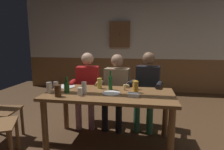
{
  "coord_description": "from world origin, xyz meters",
  "views": [
    {
      "loc": [
        0.46,
        -2.51,
        1.41
      ],
      "look_at": [
        0.0,
        0.17,
        0.94
      ],
      "focal_mm": 30.94,
      "sensor_mm": 36.0,
      "label": 1
    }
  ],
  "objects_px": {
    "dining_table": "(109,100)",
    "person_1": "(116,87)",
    "plate_1": "(111,93)",
    "condiment_caddy": "(134,95)",
    "pint_glass_4": "(100,83)",
    "wall_dart_cabinet": "(120,34)",
    "bottle_1": "(67,87)",
    "person_0": "(87,85)",
    "pint_glass_0": "(49,88)",
    "person_2": "(147,87)",
    "table_candle": "(124,87)",
    "pint_glass_1": "(135,85)",
    "bottle_0": "(110,82)",
    "pint_glass_6": "(80,92)",
    "pint_glass_7": "(136,87)",
    "pint_glass_5": "(56,87)",
    "pint_glass_2": "(58,91)",
    "plate_0": "(66,87)",
    "pint_glass_3": "(84,88)"
  },
  "relations": [
    {
      "from": "plate_0",
      "to": "table_candle",
      "type": "bearing_deg",
      "value": -1.76
    },
    {
      "from": "pint_glass_1",
      "to": "dining_table",
      "type": "bearing_deg",
      "value": -141.82
    },
    {
      "from": "bottle_0",
      "to": "bottle_1",
      "type": "height_order",
      "value": "bottle_0"
    },
    {
      "from": "bottle_1",
      "to": "pint_glass_4",
      "type": "relative_size",
      "value": 1.43
    },
    {
      "from": "dining_table",
      "to": "pint_glass_1",
      "type": "distance_m",
      "value": 0.45
    },
    {
      "from": "plate_0",
      "to": "pint_glass_4",
      "type": "relative_size",
      "value": 1.84
    },
    {
      "from": "person_1",
      "to": "pint_glass_2",
      "type": "distance_m",
      "value": 1.11
    },
    {
      "from": "pint_glass_4",
      "to": "wall_dart_cabinet",
      "type": "relative_size",
      "value": 0.22
    },
    {
      "from": "plate_0",
      "to": "pint_glass_5",
      "type": "bearing_deg",
      "value": -86.77
    },
    {
      "from": "person_0",
      "to": "person_1",
      "type": "relative_size",
      "value": 1.02
    },
    {
      "from": "dining_table",
      "to": "pint_glass_4",
      "type": "bearing_deg",
      "value": 129.83
    },
    {
      "from": "bottle_0",
      "to": "pint_glass_7",
      "type": "xyz_separation_m",
      "value": [
        0.37,
        -0.1,
        -0.03
      ]
    },
    {
      "from": "person_2",
      "to": "pint_glass_6",
      "type": "xyz_separation_m",
      "value": [
        -0.85,
        -0.84,
        0.1
      ]
    },
    {
      "from": "person_0",
      "to": "condiment_caddy",
      "type": "height_order",
      "value": "person_0"
    },
    {
      "from": "dining_table",
      "to": "pint_glass_3",
      "type": "xyz_separation_m",
      "value": [
        -0.32,
        -0.09,
        0.18
      ]
    },
    {
      "from": "bottle_0",
      "to": "bottle_1",
      "type": "distance_m",
      "value": 0.61
    },
    {
      "from": "pint_glass_0",
      "to": "pint_glass_3",
      "type": "relative_size",
      "value": 0.94
    },
    {
      "from": "person_0",
      "to": "pint_glass_5",
      "type": "bearing_deg",
      "value": 69.12
    },
    {
      "from": "pint_glass_4",
      "to": "wall_dart_cabinet",
      "type": "xyz_separation_m",
      "value": [
        -0.07,
        2.73,
        0.8
      ]
    },
    {
      "from": "person_2",
      "to": "table_candle",
      "type": "relative_size",
      "value": 15.51
    },
    {
      "from": "table_candle",
      "to": "pint_glass_4",
      "type": "bearing_deg",
      "value": 173.15
    },
    {
      "from": "person_1",
      "to": "person_2",
      "type": "distance_m",
      "value": 0.51
    },
    {
      "from": "person_1",
      "to": "bottle_0",
      "type": "distance_m",
      "value": 0.49
    },
    {
      "from": "person_0",
      "to": "person_1",
      "type": "xyz_separation_m",
      "value": [
        0.5,
        -0.0,
        -0.01
      ]
    },
    {
      "from": "person_2",
      "to": "wall_dart_cabinet",
      "type": "bearing_deg",
      "value": -60.67
    },
    {
      "from": "person_0",
      "to": "pint_glass_6",
      "type": "height_order",
      "value": "person_0"
    },
    {
      "from": "bottle_1",
      "to": "person_1",
      "type": "bearing_deg",
      "value": 51.56
    },
    {
      "from": "person_1",
      "to": "pint_glass_5",
      "type": "xyz_separation_m",
      "value": [
        -0.69,
        -0.78,
        0.14
      ]
    },
    {
      "from": "plate_0",
      "to": "bottle_1",
      "type": "distance_m",
      "value": 0.32
    },
    {
      "from": "plate_0",
      "to": "pint_glass_2",
      "type": "xyz_separation_m",
      "value": [
        0.11,
        -0.49,
        0.07
      ]
    },
    {
      "from": "pint_glass_4",
      "to": "pint_glass_7",
      "type": "xyz_separation_m",
      "value": [
        0.54,
        -0.15,
        0.0
      ]
    },
    {
      "from": "bottle_0",
      "to": "pint_glass_5",
      "type": "distance_m",
      "value": 0.75
    },
    {
      "from": "dining_table",
      "to": "bottle_1",
      "type": "relative_size",
      "value": 7.92
    },
    {
      "from": "table_candle",
      "to": "wall_dart_cabinet",
      "type": "height_order",
      "value": "wall_dart_cabinet"
    },
    {
      "from": "condiment_caddy",
      "to": "pint_glass_3",
      "type": "height_order",
      "value": "pint_glass_3"
    },
    {
      "from": "condiment_caddy",
      "to": "pint_glass_1",
      "type": "relative_size",
      "value": 1.08
    },
    {
      "from": "pint_glass_7",
      "to": "plate_1",
      "type": "bearing_deg",
      "value": -159.21
    },
    {
      "from": "bottle_0",
      "to": "person_2",
      "type": "bearing_deg",
      "value": 42.03
    },
    {
      "from": "dining_table",
      "to": "person_1",
      "type": "distance_m",
      "value": 0.64
    },
    {
      "from": "plate_1",
      "to": "condiment_caddy",
      "type": "bearing_deg",
      "value": -17.63
    },
    {
      "from": "person_0",
      "to": "pint_glass_2",
      "type": "relative_size",
      "value": 8.16
    },
    {
      "from": "person_0",
      "to": "pint_glass_0",
      "type": "relative_size",
      "value": 8.28
    },
    {
      "from": "person_1",
      "to": "pint_glass_4",
      "type": "relative_size",
      "value": 7.9
    },
    {
      "from": "condiment_caddy",
      "to": "pint_glass_0",
      "type": "bearing_deg",
      "value": -180.0
    },
    {
      "from": "condiment_caddy",
      "to": "plate_0",
      "type": "xyz_separation_m",
      "value": [
        -1.04,
        0.35,
        -0.02
      ]
    },
    {
      "from": "person_1",
      "to": "pint_glass_5",
      "type": "relative_size",
      "value": 7.55
    },
    {
      "from": "plate_1",
      "to": "pint_glass_1",
      "type": "bearing_deg",
      "value": 45.34
    },
    {
      "from": "person_0",
      "to": "pint_glass_0",
      "type": "distance_m",
      "value": 0.84
    },
    {
      "from": "pint_glass_0",
      "to": "pint_glass_1",
      "type": "distance_m",
      "value": 1.19
    },
    {
      "from": "plate_0",
      "to": "pint_glass_4",
      "type": "xyz_separation_m",
      "value": [
        0.52,
        0.02,
        0.07
      ]
    }
  ]
}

